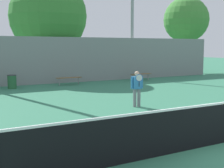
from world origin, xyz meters
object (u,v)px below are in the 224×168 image
object	(u,v)px
bench_courtside_far	(69,78)
bench_adjacent_court	(141,74)
tree_green_broad	(48,16)
tennis_net	(216,123)
tree_green_tall	(186,20)
light_pole_near_left	(132,7)
tennis_player	(137,87)
trash_bin	(12,82)

from	to	relation	value
bench_courtside_far	bench_adjacent_court	size ratio (longest dim) A/B	1.01
bench_adjacent_court	tree_green_broad	bearing A→B (deg)	140.90
tennis_net	tree_green_tall	xyz separation A→B (m)	(15.14, 17.82, 4.56)
bench_adjacent_court	tree_green_tall	world-z (taller)	tree_green_tall
bench_adjacent_court	light_pole_near_left	size ratio (longest dim) A/B	0.18
tennis_net	light_pole_near_left	world-z (taller)	light_pole_near_left
tennis_player	light_pole_near_left	bearing A→B (deg)	72.94
light_pole_near_left	trash_bin	xyz separation A→B (m)	(-9.89, -1.99, -5.26)
tennis_net	bench_adjacent_court	bearing A→B (deg)	62.67
tennis_player	tree_green_broad	xyz separation A→B (m)	(0.46, 13.19, 4.06)
bench_adjacent_court	tree_green_tall	bearing A→B (deg)	26.35
light_pole_near_left	bench_courtside_far	bearing A→B (deg)	-163.47
light_pole_near_left	trash_bin	bearing A→B (deg)	-168.63
tree_green_tall	tree_green_broad	distance (m)	13.63
light_pole_near_left	tree_green_broad	bearing A→B (deg)	155.33
tree_green_tall	tree_green_broad	bearing A→B (deg)	177.29
tennis_player	trash_bin	distance (m)	9.12
tennis_net	bench_adjacent_court	xyz separation A→B (m)	(7.17, 13.88, -0.11)
bench_courtside_far	tree_green_broad	size ratio (longest dim) A/B	0.22
tennis_player	bench_adjacent_court	size ratio (longest dim) A/B	0.90
light_pole_near_left	tree_green_broad	size ratio (longest dim) A/B	1.22
bench_adjacent_court	bench_courtside_far	bearing A→B (deg)	180.00
tennis_player	tennis_net	bearing A→B (deg)	-86.66
light_pole_near_left	tree_green_broad	distance (m)	6.66
bench_adjacent_court	tree_green_broad	xyz separation A→B (m)	(-5.65, 4.59, 4.45)
trash_bin	tree_green_tall	xyz separation A→B (m)	(17.50, 4.11, 4.69)
tennis_player	tree_green_broad	bearing A→B (deg)	102.75
trash_bin	tree_green_tall	size ratio (longest dim) A/B	0.11
bench_adjacent_court	light_pole_near_left	distance (m)	5.56
tree_green_tall	bench_adjacent_court	bearing A→B (deg)	-153.65
tennis_net	bench_adjacent_court	size ratio (longest dim) A/B	6.45
trash_bin	tree_green_broad	size ratio (longest dim) A/B	0.11
bench_courtside_far	light_pole_near_left	distance (m)	8.29
light_pole_near_left	tree_green_broad	world-z (taller)	light_pole_near_left
bench_courtside_far	light_pole_near_left	world-z (taller)	light_pole_near_left
tennis_net	bench_adjacent_court	world-z (taller)	tennis_net
bench_adjacent_court	light_pole_near_left	world-z (taller)	light_pole_near_left
bench_courtside_far	tree_green_broad	xyz separation A→B (m)	(0.15, 4.59, 4.45)
bench_courtside_far	tree_green_tall	distance (m)	15.06
tennis_net	light_pole_near_left	distance (m)	18.16
trash_bin	tree_green_tall	world-z (taller)	tree_green_tall
tree_green_tall	tennis_net	bearing A→B (deg)	-130.34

